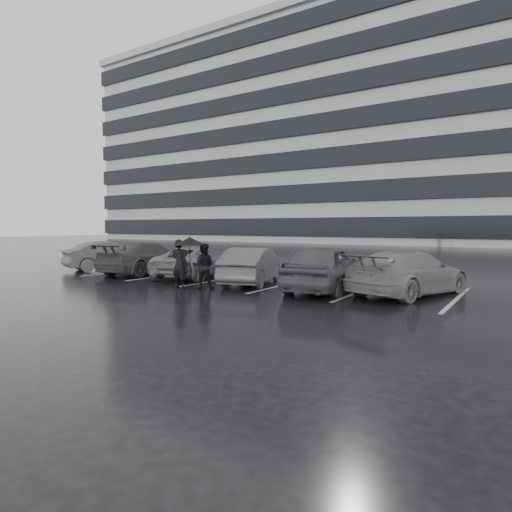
{
  "coord_description": "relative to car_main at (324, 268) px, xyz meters",
  "views": [
    {
      "loc": [
        8.02,
        -10.79,
        2.09
      ],
      "look_at": [
        0.3,
        1.0,
        1.1
      ],
      "focal_mm": 30.0,
      "sensor_mm": 36.0,
      "label": 1
    }
  ],
  "objects": [
    {
      "name": "ground",
      "position": [
        -2.36,
        -1.86,
        -0.75
      ],
      "size": [
        160.0,
        160.0,
        0.0
      ],
      "primitive_type": "plane",
      "color": "black",
      "rests_on": "ground"
    },
    {
      "name": "office_building",
      "position": [
        -24.36,
        46.14,
        13.59
      ],
      "size": [
        61.0,
        26.0,
        29.0
      ],
      "color": "gray",
      "rests_on": "ground"
    },
    {
      "name": "car_main",
      "position": [
        0.0,
        0.0,
        0.0
      ],
      "size": [
        2.35,
        4.59,
        1.49
      ],
      "primitive_type": "imported",
      "rotation": [
        0.0,
        0.0,
        3.28
      ],
      "color": "black",
      "rests_on": "ground"
    },
    {
      "name": "car_west_a",
      "position": [
        -2.89,
        0.18,
        -0.09
      ],
      "size": [
        2.53,
        4.22,
        1.31
      ],
      "primitive_type": "imported",
      "rotation": [
        0.0,
        0.0,
        3.45
      ],
      "color": "#2A2A2D",
      "rests_on": "ground"
    },
    {
      "name": "car_west_b",
      "position": [
        -5.98,
        0.59,
        -0.13
      ],
      "size": [
        3.2,
        4.87,
        1.24
      ],
      "primitive_type": "imported",
      "rotation": [
        0.0,
        0.0,
        3.42
      ],
      "color": "#4B4B4E",
      "rests_on": "ground"
    },
    {
      "name": "car_west_c",
      "position": [
        -8.69,
        0.43,
        -0.06
      ],
      "size": [
        2.39,
        4.91,
        1.38
      ],
      "primitive_type": "imported",
      "rotation": [
        0.0,
        0.0,
        3.24
      ],
      "color": "black",
      "rests_on": "ground"
    },
    {
      "name": "car_west_d",
      "position": [
        -11.42,
        0.66,
        -0.06
      ],
      "size": [
        2.76,
        4.39,
        1.37
      ],
      "primitive_type": "imported",
      "rotation": [
        0.0,
        0.0,
        2.8
      ],
      "color": "#2A2A2D",
      "rests_on": "ground"
    },
    {
      "name": "car_east",
      "position": [
        2.48,
        0.65,
        -0.07
      ],
      "size": [
        3.17,
        5.01,
        1.35
      ],
      "primitive_type": "imported",
      "rotation": [
        0.0,
        0.0,
        2.85
      ],
      "color": "#4B4B4E",
      "rests_on": "ground"
    },
    {
      "name": "pedestrian_left",
      "position": [
        -4.32,
        -2.09,
        0.08
      ],
      "size": [
        0.63,
        0.44,
        1.65
      ],
      "primitive_type": "imported",
      "rotation": [
        0.0,
        0.0,
        3.22
      ],
      "color": "black",
      "rests_on": "ground"
    },
    {
      "name": "pedestrian_right",
      "position": [
        -3.54,
        -1.79,
        0.01
      ],
      "size": [
        0.93,
        0.88,
        1.52
      ],
      "primitive_type": "imported",
      "rotation": [
        0.0,
        0.0,
        3.72
      ],
      "color": "black",
      "rests_on": "ground"
    },
    {
      "name": "umbrella",
      "position": [
        -3.93,
        -2.01,
        0.85
      ],
      "size": [
        1.03,
        1.03,
        1.75
      ],
      "color": "black",
      "rests_on": "ground"
    },
    {
      "name": "stall_stripes",
      "position": [
        -3.16,
        0.64,
        -0.74
      ],
      "size": [
        19.72,
        5.0,
        0.0
      ],
      "color": "#979799",
      "rests_on": "ground"
    }
  ]
}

